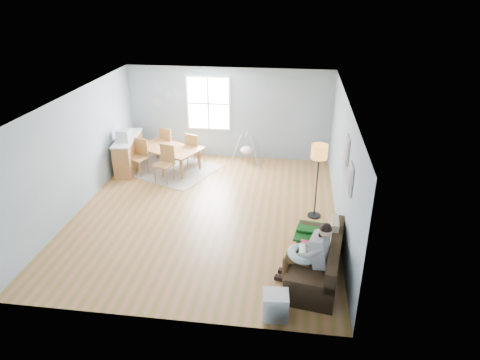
# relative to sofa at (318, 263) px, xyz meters

# --- Properties ---
(room) EXTENTS (8.40, 9.40, 3.90)m
(room) POSITION_rel_sofa_xyz_m (-2.51, 2.05, 2.14)
(room) COLOR olive
(window) EXTENTS (1.32, 0.08, 1.62)m
(window) POSITION_rel_sofa_xyz_m (-3.11, 5.51, 1.37)
(window) COLOR white
(window) RESTS_ON room
(pictures) EXTENTS (0.05, 1.34, 0.74)m
(pictures) POSITION_rel_sofa_xyz_m (0.46, 1.00, 1.57)
(pictures) COLOR white
(pictures) RESTS_ON room
(wall_plates) EXTENTS (0.67, 0.02, 0.66)m
(wall_plates) POSITION_rel_sofa_xyz_m (-4.51, 5.52, 1.55)
(wall_plates) COLOR #9CB5BB
(wall_plates) RESTS_ON room
(sofa) EXTENTS (1.12, 2.06, 0.79)m
(sofa) POSITION_rel_sofa_xyz_m (0.00, 0.00, 0.00)
(sofa) COLOR black
(sofa) RESTS_ON room
(green_throw) EXTENTS (1.01, 0.91, 0.04)m
(green_throw) POSITION_rel_sofa_xyz_m (0.02, 0.65, 0.22)
(green_throw) COLOR #124F16
(green_throw) RESTS_ON sofa
(beige_pillow) EXTENTS (0.14, 0.46, 0.45)m
(beige_pillow) POSITION_rel_sofa_xyz_m (0.28, 0.48, 0.43)
(beige_pillow) COLOR tan
(beige_pillow) RESTS_ON sofa
(father) EXTENTS (1.00, 0.61, 1.31)m
(father) POSITION_rel_sofa_xyz_m (-0.16, -0.26, 0.41)
(father) COLOR gray
(father) RESTS_ON sofa
(nursing_pillow) EXTENTS (0.59, 0.57, 0.22)m
(nursing_pillow) POSITION_rel_sofa_xyz_m (-0.31, -0.24, 0.34)
(nursing_pillow) COLOR silver
(nursing_pillow) RESTS_ON father
(infant) EXTENTS (0.13, 0.34, 0.13)m
(infant) POSITION_rel_sofa_xyz_m (-0.31, -0.20, 0.41)
(infant) COLOR white
(infant) RESTS_ON nursing_pillow
(toddler) EXTENTS (0.55, 0.35, 0.81)m
(toddler) POSITION_rel_sofa_xyz_m (-0.04, 0.19, 0.39)
(toddler) COLOR silver
(toddler) RESTS_ON sofa
(floor_lamp) EXTENTS (0.35, 0.35, 1.75)m
(floor_lamp) POSITION_rel_sofa_xyz_m (-0.01, 2.20, 1.17)
(floor_lamp) COLOR black
(floor_lamp) RESTS_ON room
(storage_cube) EXTENTS (0.44, 0.40, 0.46)m
(storage_cube) POSITION_rel_sofa_xyz_m (-0.72, -1.15, -0.05)
(storage_cube) COLOR silver
(storage_cube) RESTS_ON room
(rug) EXTENTS (3.12, 2.78, 0.01)m
(rug) POSITION_rel_sofa_xyz_m (-4.11, 4.40, -0.27)
(rug) COLOR #9F9992
(rug) RESTS_ON room
(dining_table) EXTENTS (2.04, 1.64, 0.63)m
(dining_table) POSITION_rel_sofa_xyz_m (-4.11, 4.40, 0.03)
(dining_table) COLOR brown
(dining_table) RESTS_ON rug
(chair_sw) EXTENTS (0.56, 0.56, 0.99)m
(chair_sw) POSITION_rel_sofa_xyz_m (-4.78, 4.00, 0.29)
(chair_sw) COLOR #A06937
(chair_sw) RESTS_ON rug
(chair_se) EXTENTS (0.55, 0.55, 0.99)m
(chair_se) POSITION_rel_sofa_xyz_m (-3.93, 3.65, 0.29)
(chair_se) COLOR #A06937
(chair_se) RESTS_ON rug
(chair_nw) EXTENTS (0.58, 0.58, 0.97)m
(chair_nw) POSITION_rel_sofa_xyz_m (-4.29, 5.16, 0.28)
(chair_nw) COLOR #A06937
(chair_nw) RESTS_ON rug
(chair_ne) EXTENTS (0.55, 0.55, 0.96)m
(chair_ne) POSITION_rel_sofa_xyz_m (-3.43, 4.80, 0.27)
(chair_ne) COLOR #A06937
(chair_ne) RESTS_ON rug
(counter) EXTENTS (0.68, 1.72, 0.94)m
(counter) POSITION_rel_sofa_xyz_m (-5.21, 4.28, 0.20)
(counter) COLOR brown
(counter) RESTS_ON room
(monitor) EXTENTS (0.34, 0.32, 0.32)m
(monitor) POSITION_rel_sofa_xyz_m (-5.16, 3.97, 0.82)
(monitor) COLOR #BCBCC2
(monitor) RESTS_ON counter
(baby_swing) EXTENTS (0.93, 0.95, 0.90)m
(baby_swing) POSITION_rel_sofa_xyz_m (-1.93, 5.15, 0.12)
(baby_swing) COLOR #BCBCC2
(baby_swing) RESTS_ON room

